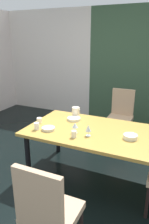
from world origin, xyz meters
name	(u,v)px	position (x,y,z in m)	size (l,w,h in m)	color
ground_plane	(48,170)	(0.00, 0.00, -0.01)	(5.43, 5.23, 0.02)	black
back_panel_interior	(47,63)	(-1.51, 2.57, 1.28)	(2.41, 0.10, 2.55)	silver
dining_table	(97,135)	(0.72, 0.14, 0.65)	(1.88, 1.06, 0.72)	#B28B3B
chair_head_near	(47,211)	(0.76, -1.21, 0.54)	(0.44, 0.44, 0.99)	tan
chair_head_far	(121,113)	(0.73, 1.48, 0.54)	(0.44, 0.45, 0.98)	tan
wine_glass_corner	(75,125)	(0.48, -0.06, 0.82)	(0.08, 0.08, 0.14)	silver
wine_glass_front	(88,128)	(0.67, -0.07, 0.82)	(0.07, 0.07, 0.15)	silver
serving_bowl_near_shelf	(130,137)	(1.17, 0.07, 0.74)	(0.17, 0.17, 0.05)	white
serving_bowl_near_window	(74,119)	(0.27, 0.37, 0.74)	(0.20, 0.20, 0.04)	white
serving_bowl_north	(48,129)	(0.12, -0.12, 0.74)	(0.18, 0.18, 0.04)	beige
cup_right	(37,126)	(-0.03, -0.17, 0.77)	(0.07, 0.07, 0.10)	white
cup_center	(74,134)	(0.53, -0.18, 0.76)	(0.06, 0.06, 0.09)	white
cup_south	(39,120)	(-0.13, 0.05, 0.76)	(0.08, 0.08, 0.08)	white
pitcher_rear	(76,112)	(0.23, 0.53, 0.79)	(0.13, 0.12, 0.15)	#F6E4C7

